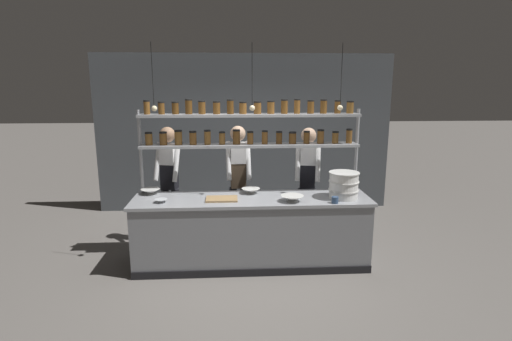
{
  "coord_description": "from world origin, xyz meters",
  "views": [
    {
      "loc": [
        -0.25,
        -4.97,
        2.37
      ],
      "look_at": [
        0.07,
        0.2,
        1.24
      ],
      "focal_mm": 28.0,
      "sensor_mm": 36.0,
      "label": 1
    }
  ],
  "objects_px": {
    "chef_center": "(238,176)",
    "prep_bowl_near_left": "(292,199)",
    "prep_bowl_center_back": "(151,192)",
    "prep_bowl_near_right": "(251,191)",
    "chef_right": "(307,177)",
    "container_stack": "(344,185)",
    "chef_left": "(169,177)",
    "prep_bowl_center_front": "(161,201)",
    "serving_cup_front": "(335,200)",
    "spice_shelf_unit": "(249,131)",
    "cutting_board": "(222,199)"
  },
  "relations": [
    {
      "from": "chef_center",
      "to": "prep_bowl_near_left",
      "type": "distance_m",
      "value": 1.19
    },
    {
      "from": "prep_bowl_center_back",
      "to": "prep_bowl_near_right",
      "type": "xyz_separation_m",
      "value": [
        1.34,
        -0.05,
        -0.0
      ]
    },
    {
      "from": "chef_right",
      "to": "chef_center",
      "type": "bearing_deg",
      "value": -173.97
    },
    {
      "from": "prep_bowl_center_back",
      "to": "container_stack",
      "type": "bearing_deg",
      "value": -7.78
    },
    {
      "from": "chef_right",
      "to": "prep_bowl_near_right",
      "type": "height_order",
      "value": "chef_right"
    },
    {
      "from": "prep_bowl_near_left",
      "to": "prep_bowl_near_right",
      "type": "bearing_deg",
      "value": 140.24
    },
    {
      "from": "prep_bowl_near_left",
      "to": "prep_bowl_center_back",
      "type": "xyz_separation_m",
      "value": [
        -1.85,
        0.46,
        -0.0
      ]
    },
    {
      "from": "chef_left",
      "to": "prep_bowl_near_right",
      "type": "height_order",
      "value": "chef_left"
    },
    {
      "from": "prep_bowl_center_front",
      "to": "serving_cup_front",
      "type": "height_order",
      "value": "serving_cup_front"
    },
    {
      "from": "serving_cup_front",
      "to": "prep_bowl_near_left",
      "type": "bearing_deg",
      "value": 168.67
    },
    {
      "from": "prep_bowl_near_left",
      "to": "container_stack",
      "type": "bearing_deg",
      "value": 9.71
    },
    {
      "from": "prep_bowl_near_right",
      "to": "prep_bowl_center_back",
      "type": "bearing_deg",
      "value": 178.05
    },
    {
      "from": "spice_shelf_unit",
      "to": "prep_bowl_center_back",
      "type": "distance_m",
      "value": 1.56
    },
    {
      "from": "prep_bowl_near_left",
      "to": "serving_cup_front",
      "type": "xyz_separation_m",
      "value": [
        0.52,
        -0.1,
        0.0
      ]
    },
    {
      "from": "prep_bowl_center_back",
      "to": "serving_cup_front",
      "type": "bearing_deg",
      "value": -13.47
    },
    {
      "from": "container_stack",
      "to": "prep_bowl_near_left",
      "type": "xyz_separation_m",
      "value": [
        -0.68,
        -0.12,
        -0.13
      ]
    },
    {
      "from": "prep_bowl_near_right",
      "to": "chef_right",
      "type": "bearing_deg",
      "value": 29.38
    },
    {
      "from": "serving_cup_front",
      "to": "prep_bowl_near_right",
      "type": "bearing_deg",
      "value": 152.94
    },
    {
      "from": "cutting_board",
      "to": "chef_center",
      "type": "bearing_deg",
      "value": 75.28
    },
    {
      "from": "cutting_board",
      "to": "spice_shelf_unit",
      "type": "bearing_deg",
      "value": 46.85
    },
    {
      "from": "chef_right",
      "to": "prep_bowl_center_front",
      "type": "height_order",
      "value": "chef_right"
    },
    {
      "from": "spice_shelf_unit",
      "to": "cutting_board",
      "type": "height_order",
      "value": "spice_shelf_unit"
    },
    {
      "from": "spice_shelf_unit",
      "to": "cutting_board",
      "type": "relative_size",
      "value": 7.4
    },
    {
      "from": "spice_shelf_unit",
      "to": "container_stack",
      "type": "xyz_separation_m",
      "value": [
        1.19,
        -0.41,
        -0.66
      ]
    },
    {
      "from": "prep_bowl_center_front",
      "to": "container_stack",
      "type": "bearing_deg",
      "value": 1.46
    },
    {
      "from": "chef_left",
      "to": "prep_bowl_near_right",
      "type": "distance_m",
      "value": 1.31
    },
    {
      "from": "cutting_board",
      "to": "serving_cup_front",
      "type": "distance_m",
      "value": 1.42
    },
    {
      "from": "prep_bowl_center_front",
      "to": "prep_bowl_near_right",
      "type": "height_order",
      "value": "prep_bowl_near_right"
    },
    {
      "from": "spice_shelf_unit",
      "to": "prep_bowl_near_right",
      "type": "bearing_deg",
      "value": -84.47
    },
    {
      "from": "serving_cup_front",
      "to": "cutting_board",
      "type": "bearing_deg",
      "value": 170.63
    },
    {
      "from": "container_stack",
      "to": "prep_bowl_center_front",
      "type": "distance_m",
      "value": 2.33
    },
    {
      "from": "spice_shelf_unit",
      "to": "prep_bowl_near_right",
      "type": "relative_size",
      "value": 11.97
    },
    {
      "from": "chef_center",
      "to": "cutting_board",
      "type": "xyz_separation_m",
      "value": [
        -0.23,
        -0.87,
        -0.1
      ]
    },
    {
      "from": "chef_right",
      "to": "container_stack",
      "type": "height_order",
      "value": "chef_right"
    },
    {
      "from": "spice_shelf_unit",
      "to": "serving_cup_front",
      "type": "xyz_separation_m",
      "value": [
        1.03,
        -0.63,
        -0.79
      ]
    },
    {
      "from": "container_stack",
      "to": "chef_center",
      "type": "bearing_deg",
      "value": 146.85
    },
    {
      "from": "chef_right",
      "to": "prep_bowl_near_left",
      "type": "xyz_separation_m",
      "value": [
        -0.36,
        -0.9,
        -0.06
      ]
    },
    {
      "from": "spice_shelf_unit",
      "to": "chef_center",
      "type": "bearing_deg",
      "value": 107.58
    },
    {
      "from": "spice_shelf_unit",
      "to": "chef_right",
      "type": "xyz_separation_m",
      "value": [
        0.87,
        0.37,
        -0.74
      ]
    },
    {
      "from": "prep_bowl_near_right",
      "to": "serving_cup_front",
      "type": "xyz_separation_m",
      "value": [
        1.02,
        -0.52,
        0.01
      ]
    },
    {
      "from": "prep_bowl_center_back",
      "to": "prep_bowl_near_right",
      "type": "bearing_deg",
      "value": -1.95
    },
    {
      "from": "spice_shelf_unit",
      "to": "chef_right",
      "type": "relative_size",
      "value": 1.69
    },
    {
      "from": "container_stack",
      "to": "prep_bowl_center_back",
      "type": "relative_size",
      "value": 1.53
    },
    {
      "from": "spice_shelf_unit",
      "to": "chef_right",
      "type": "distance_m",
      "value": 1.2
    },
    {
      "from": "serving_cup_front",
      "to": "chef_left",
      "type": "bearing_deg",
      "value": 153.43
    },
    {
      "from": "prep_bowl_center_front",
      "to": "prep_bowl_near_right",
      "type": "relative_size",
      "value": 0.65
    },
    {
      "from": "container_stack",
      "to": "prep_bowl_near_left",
      "type": "bearing_deg",
      "value": -170.29
    },
    {
      "from": "cutting_board",
      "to": "prep_bowl_near_left",
      "type": "relative_size",
      "value": 1.39
    },
    {
      "from": "chef_center",
      "to": "serving_cup_front",
      "type": "bearing_deg",
      "value": -46.99
    },
    {
      "from": "spice_shelf_unit",
      "to": "chef_left",
      "type": "relative_size",
      "value": 1.68
    }
  ]
}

